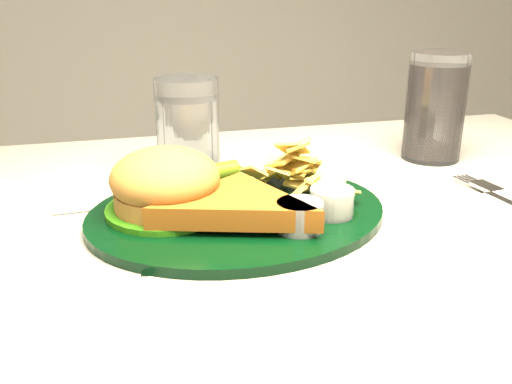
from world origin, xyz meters
TOP-DOWN VIEW (x-y plane):
  - dinner_plate at (-0.03, 0.01)m, footprint 0.38×0.33m
  - water_glass at (-0.06, 0.18)m, footprint 0.11×0.11m
  - cola_glass at (0.31, 0.16)m, footprint 0.11×0.11m
  - spoon at (-0.13, -0.05)m, footprint 0.07×0.17m
  - ramekin at (-0.30, 0.11)m, footprint 0.05×0.05m
  - wrapped_straw at (-0.13, 0.08)m, footprint 0.22×0.09m

SIDE VIEW (x-z plane):
  - wrapped_straw at x=-0.13m, z-range 0.75..0.76m
  - spoon at x=-0.13m, z-range 0.75..0.76m
  - ramekin at x=-0.30m, z-range 0.75..0.78m
  - dinner_plate at x=-0.03m, z-range 0.75..0.83m
  - water_glass at x=-0.06m, z-range 0.75..0.89m
  - cola_glass at x=0.31m, z-range 0.75..0.91m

